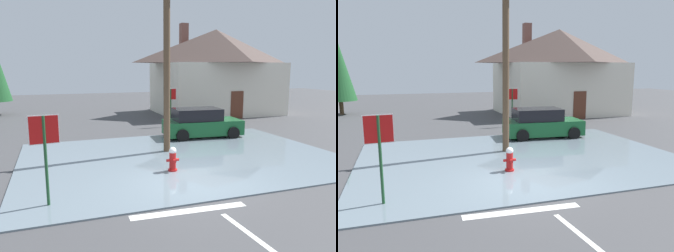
% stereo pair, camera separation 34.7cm
% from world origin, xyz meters
% --- Properties ---
extents(ground_plane, '(80.00, 80.00, 0.10)m').
position_xyz_m(ground_plane, '(0.00, 0.00, -0.05)').
color(ground_plane, '#424244').
extents(flood_puddle, '(12.71, 8.99, 0.05)m').
position_xyz_m(flood_puddle, '(0.90, 2.95, 0.02)').
color(flood_puddle, slate).
rests_on(flood_puddle, ground).
extents(lane_stop_bar, '(3.12, 0.47, 0.01)m').
position_xyz_m(lane_stop_bar, '(-0.87, -1.85, 0.00)').
color(lane_stop_bar, silver).
rests_on(lane_stop_bar, ground).
extents(stop_sign_near, '(0.75, 0.11, 2.45)m').
position_xyz_m(stop_sign_near, '(-4.27, -0.35, 1.75)').
color(stop_sign_near, '#1E4C28').
rests_on(stop_sign_near, ground).
extents(fire_hydrant, '(0.45, 0.39, 0.90)m').
position_xyz_m(fire_hydrant, '(-0.16, 1.30, 0.44)').
color(fire_hydrant, red).
rests_on(fire_hydrant, ground).
extents(utility_pole, '(1.60, 0.28, 7.54)m').
position_xyz_m(utility_pole, '(0.56, 4.01, 3.94)').
color(utility_pole, brown).
rests_on(utility_pole, ground).
extents(stop_sign_far, '(0.69, 0.14, 2.38)m').
position_xyz_m(stop_sign_far, '(2.93, 10.03, 1.69)').
color(stop_sign_far, '#1E4C28').
rests_on(stop_sign_far, ground).
extents(house, '(9.82, 7.62, 7.18)m').
position_xyz_m(house, '(8.55, 14.91, 3.46)').
color(house, silver).
rests_on(house, ground).
extents(parked_car, '(4.16, 2.25, 1.54)m').
position_xyz_m(parked_car, '(3.30, 6.38, 0.74)').
color(parked_car, '#195B2D').
rests_on(parked_car, ground).
extents(pine_tree_tall_left, '(2.45, 2.45, 6.12)m').
position_xyz_m(pine_tree_tall_left, '(-8.17, 19.23, 3.60)').
color(pine_tree_tall_left, '#4C3823').
rests_on(pine_tree_tall_left, ground).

